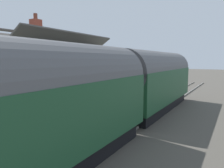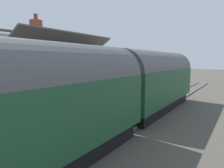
{
  "view_description": "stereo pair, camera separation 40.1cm",
  "coord_description": "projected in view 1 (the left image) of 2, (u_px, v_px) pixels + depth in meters",
  "views": [
    {
      "loc": [
        -10.68,
        -6.09,
        3.71
      ],
      "look_at": [
        2.36,
        1.5,
        1.99
      ],
      "focal_mm": 34.43,
      "sensor_mm": 36.0,
      "label": 1
    },
    {
      "loc": [
        -10.47,
        -6.43,
        3.71
      ],
      "look_at": [
        2.36,
        1.5,
        1.99
      ],
      "focal_mm": 34.43,
      "sensor_mm": 36.0,
      "label": 2
    }
  ],
  "objects": [
    {
      "name": "tree_mid_background",
      "position": [
        51.0,
        49.0,
        30.84
      ],
      "size": [
        2.86,
        2.84,
        6.97
      ],
      "color": "#4C3828",
      "rests_on": "ground"
    },
    {
      "name": "rail_near",
      "position": [
        139.0,
        126.0,
        11.81
      ],
      "size": [
        52.0,
        0.08,
        0.14
      ],
      "primitive_type": "cube",
      "color": "gray",
      "rests_on": "ground"
    },
    {
      "name": "ground_plane",
      "position": [
        114.0,
        123.0,
        12.63
      ],
      "size": [
        160.0,
        160.0,
        0.0
      ],
      "primitive_type": "plane",
      "color": "#4C473F"
    },
    {
      "name": "platform",
      "position": [
        60.0,
        107.0,
        14.68
      ],
      "size": [
        32.0,
        6.44,
        0.99
      ],
      "primitive_type": "cube",
      "color": "gray",
      "rests_on": "ground"
    },
    {
      "name": "bench_by_lamp",
      "position": [
        135.0,
        81.0,
        22.64
      ],
      "size": [
        1.42,
        0.49,
        0.88
      ],
      "color": "brown",
      "rests_on": "platform"
    },
    {
      "name": "rail_far",
      "position": [
        117.0,
        122.0,
        12.53
      ],
      "size": [
        52.0,
        0.08,
        0.14
      ],
      "primitive_type": "cube",
      "color": "gray",
      "rests_on": "ground"
    },
    {
      "name": "platform_edge_coping",
      "position": [
        97.0,
        104.0,
        13.11
      ],
      "size": [
        32.0,
        0.36,
        0.02
      ],
      "primitive_type": "cube",
      "color": "beige",
      "rests_on": "platform"
    },
    {
      "name": "planter_under_sign",
      "position": [
        141.0,
        83.0,
        20.16
      ],
      "size": [
        0.65,
        0.65,
        1.03
      ],
      "color": "#9E5138",
      "rests_on": "platform"
    },
    {
      "name": "planter_corner_building",
      "position": [
        88.0,
        83.0,
        20.79
      ],
      "size": [
        0.5,
        0.5,
        0.81
      ],
      "color": "gray",
      "rests_on": "platform"
    },
    {
      "name": "station_building",
      "position": [
        52.0,
        76.0,
        14.84
      ],
      "size": [
        8.12,
        4.53,
        5.57
      ],
      "color": "silver",
      "rests_on": "platform"
    },
    {
      "name": "train",
      "position": [
        68.0,
        101.0,
        7.69
      ],
      "size": [
        30.14,
        2.73,
        4.32
      ],
      "color": "black",
      "rests_on": "ground"
    }
  ]
}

